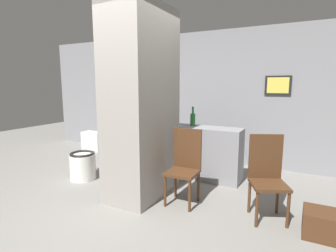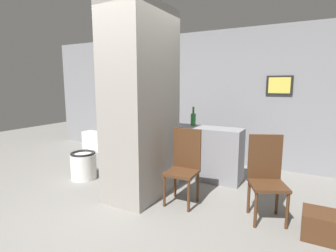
% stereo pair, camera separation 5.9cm
% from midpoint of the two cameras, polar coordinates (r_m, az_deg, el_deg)
% --- Properties ---
extents(ground_plane, '(14.00, 14.00, 0.00)m').
position_cam_midpoint_polar(ground_plane, '(3.53, -10.23, -17.50)').
color(ground_plane, gray).
extents(wall_back, '(8.00, 0.09, 2.60)m').
position_cam_midpoint_polar(wall_back, '(5.48, 6.48, 6.24)').
color(wall_back, gray).
rests_on(wall_back, ground_plane).
extents(pillar_center, '(0.67, 1.10, 2.60)m').
position_cam_midpoint_polar(pillar_center, '(3.65, -6.20, 4.79)').
color(pillar_center, gray).
rests_on(pillar_center, ground_plane).
extents(counter_shelf, '(1.36, 0.44, 0.87)m').
position_cam_midpoint_polar(counter_shelf, '(4.46, 6.66, -5.71)').
color(counter_shelf, gray).
rests_on(counter_shelf, ground_plane).
extents(toilet, '(0.42, 0.58, 0.76)m').
position_cam_midpoint_polar(toilet, '(4.66, -17.90, -6.98)').
color(toilet, white).
rests_on(toilet, ground_plane).
extents(chair_near_pillar, '(0.41, 0.41, 0.99)m').
position_cam_midpoint_polar(chair_near_pillar, '(3.52, 3.17, -8.23)').
color(chair_near_pillar, '#4C2D19').
rests_on(chair_near_pillar, ground_plane).
extents(chair_by_doorway, '(0.52, 0.52, 0.99)m').
position_cam_midpoint_polar(chair_by_doorway, '(3.33, 20.28, -9.84)').
color(chair_by_doorway, '#4C2D19').
rests_on(chair_by_doorway, ground_plane).
extents(bicycle, '(1.72, 0.42, 0.75)m').
position_cam_midpoint_polar(bicycle, '(5.08, -3.37, -4.65)').
color(bicycle, black).
rests_on(bicycle, ground_plane).
extents(bottle_tall, '(0.09, 0.09, 0.33)m').
position_cam_midpoint_polar(bottle_tall, '(4.46, 5.04, 1.58)').
color(bottle_tall, '#267233').
rests_on(bottle_tall, counter_shelf).
extents(floor_crate, '(0.34, 0.34, 0.27)m').
position_cam_midpoint_polar(floor_crate, '(3.30, 29.85, -17.96)').
color(floor_crate, '#4C2D19').
rests_on(floor_crate, ground_plane).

